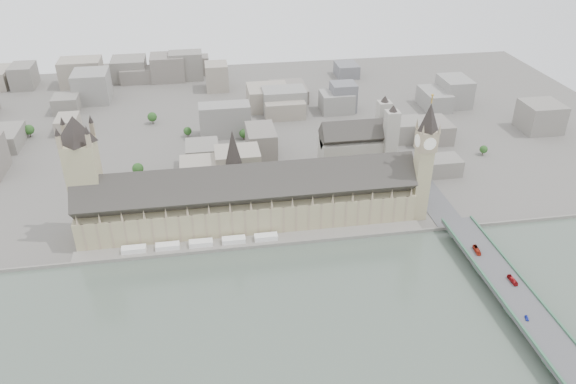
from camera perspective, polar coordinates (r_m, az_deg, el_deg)
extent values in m
plane|color=#595651|center=(443.15, -3.64, -4.62)|extent=(900.00, 900.00, 0.00)
cube|color=slate|center=(430.07, -3.43, -5.58)|extent=(600.00, 1.50, 3.00)
cube|color=slate|center=(436.45, -3.54, -5.07)|extent=(270.00, 15.00, 2.00)
cube|color=white|center=(437.95, -15.40, -5.64)|extent=(18.00, 7.00, 4.00)
cube|color=white|center=(435.31, -12.13, -5.40)|extent=(18.00, 7.00, 4.00)
cube|color=white|center=(434.10, -8.83, -5.15)|extent=(18.00, 7.00, 4.00)
cube|color=white|center=(434.32, -5.53, -4.88)|extent=(18.00, 7.00, 4.00)
cube|color=white|center=(435.98, -2.25, -4.59)|extent=(18.00, 7.00, 4.00)
cube|color=tan|center=(452.97, -3.97, -1.90)|extent=(265.00, 40.00, 25.00)
cube|color=#2C2927|center=(441.46, -4.07, 0.59)|extent=(265.00, 40.73, 40.73)
cube|color=tan|center=(464.02, 13.31, 0.78)|extent=(12.00, 12.00, 62.00)
cube|color=#9C8B6B|center=(446.79, 13.89, 5.14)|extent=(14.00, 14.00, 16.00)
cylinder|color=white|center=(449.57, 14.74, 5.19)|extent=(0.60, 10.00, 10.00)
cylinder|color=white|center=(444.11, 13.02, 5.10)|extent=(0.60, 10.00, 10.00)
cylinder|color=white|center=(452.79, 13.55, 5.53)|extent=(10.00, 0.60, 10.00)
cylinder|color=white|center=(440.82, 14.23, 4.75)|extent=(10.00, 0.60, 10.00)
cone|color=black|center=(439.40, 14.19, 7.39)|extent=(17.00, 17.00, 22.00)
cylinder|color=gold|center=(434.41, 14.42, 9.09)|extent=(1.00, 1.00, 6.00)
sphere|color=gold|center=(433.23, 14.47, 9.52)|extent=(2.00, 2.00, 2.00)
cone|color=#9C8B6B|center=(450.02, 14.54, 6.92)|extent=(2.40, 2.40, 8.00)
cone|color=#9C8B6B|center=(445.10, 12.99, 6.86)|extent=(2.40, 2.40, 8.00)
cone|color=#9C8B6B|center=(439.16, 15.17, 6.24)|extent=(2.40, 2.40, 8.00)
cone|color=#9C8B6B|center=(434.12, 13.59, 6.18)|extent=(2.40, 2.40, 8.00)
cube|color=tan|center=(452.38, -19.72, 0.23)|extent=(23.00, 23.00, 80.00)
cone|color=black|center=(431.24, -20.85, 6.00)|extent=(30.00, 30.00, 20.00)
cylinder|color=#9C8B6B|center=(442.30, -5.47, 1.75)|extent=(12.00, 12.00, 20.00)
cone|color=black|center=(431.49, -5.63, 4.56)|extent=(13.00, 13.00, 28.00)
cube|color=#474749|center=(417.51, 20.70, -8.45)|extent=(25.00, 325.00, 10.25)
cube|color=#A29D92|center=(532.72, 6.49, 3.71)|extent=(60.00, 28.00, 34.00)
cube|color=#2C2927|center=(523.40, 6.63, 5.87)|extent=(60.00, 28.28, 28.28)
cube|color=#A29D92|center=(545.77, 9.51, 5.89)|extent=(12.00, 12.00, 64.00)
cube|color=#A29D92|center=(525.23, 10.30, 4.82)|extent=(12.00, 12.00, 64.00)
imported|color=#B12614|center=(430.84, 18.63, -5.60)|extent=(3.75, 11.19, 3.06)
imported|color=maroon|center=(410.25, 21.84, -8.31)|extent=(2.72, 10.35, 2.86)
imported|color=#1927A7|center=(384.16, 23.10, -11.69)|extent=(3.23, 5.03, 1.60)
imported|color=gray|center=(526.13, 14.03, 1.85)|extent=(3.24, 4.70, 1.26)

